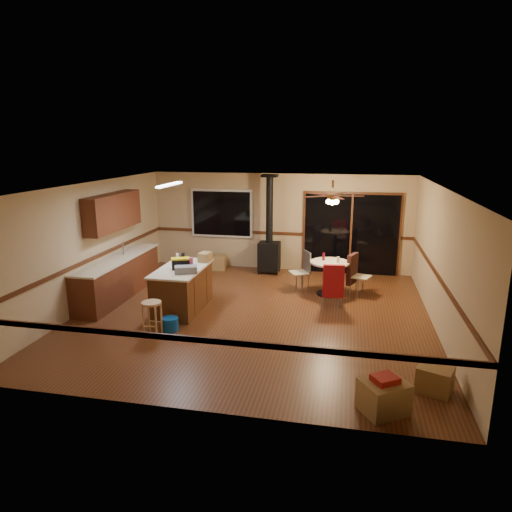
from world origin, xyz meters
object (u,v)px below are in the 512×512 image
(kitchen_island, at_px, (182,288))
(wood_stove, at_px, (269,246))
(box_under_window, at_px, (216,262))
(box_corner_a, at_px, (384,397))
(toolbox_black, at_px, (181,264))
(bar_stool, at_px, (152,319))
(toolbox_grey, at_px, (186,269))
(chair_left, at_px, (303,267))
(chair_right, at_px, (353,269))
(dining_table, at_px, (329,272))
(box_corner_b, at_px, (435,379))
(chair_near, at_px, (333,281))
(blue_bucket, at_px, (170,324))

(kitchen_island, xyz_separation_m, wood_stove, (1.30, 3.05, 0.28))
(box_under_window, xyz_separation_m, box_corner_a, (4.04, -6.13, 0.01))
(toolbox_black, relative_size, box_corner_a, 0.63)
(wood_stove, height_order, bar_stool, wood_stove)
(wood_stove, xyz_separation_m, toolbox_black, (-1.29, -3.13, 0.27))
(toolbox_grey, distance_m, chair_left, 2.97)
(chair_right, distance_m, box_corner_a, 4.75)
(bar_stool, bearing_deg, chair_left, 52.14)
(dining_table, xyz_separation_m, chair_left, (-0.61, 0.15, 0.06))
(bar_stool, distance_m, chair_right, 4.69)
(wood_stove, bearing_deg, dining_table, -42.00)
(dining_table, distance_m, box_corner_a, 4.70)
(toolbox_grey, height_order, chair_right, toolbox_grey)
(toolbox_grey, bearing_deg, chair_right, 31.67)
(wood_stove, height_order, box_corner_a, wood_stove)
(box_corner_b, bearing_deg, chair_near, 116.62)
(chair_right, bearing_deg, kitchen_island, -154.19)
(wood_stove, distance_m, bar_stool, 4.65)
(wood_stove, bearing_deg, chair_right, -32.11)
(toolbox_black, distance_m, dining_table, 3.40)
(kitchen_island, height_order, chair_near, chair_near)
(toolbox_black, distance_m, chair_near, 3.17)
(toolbox_black, bearing_deg, chair_left, 37.59)
(toolbox_black, distance_m, bar_stool, 1.47)
(chair_right, bearing_deg, chair_left, 178.35)
(chair_left, bearing_deg, blue_bucket, -127.66)
(wood_stove, relative_size, chair_left, 4.61)
(wood_stove, bearing_deg, box_corner_a, -67.16)
(toolbox_grey, distance_m, toolbox_black, 0.33)
(chair_near, xyz_separation_m, box_under_window, (-3.25, 2.42, -0.40))
(dining_table, relative_size, chair_left, 1.61)
(toolbox_black, relative_size, dining_table, 0.40)
(kitchen_island, xyz_separation_m, chair_left, (2.34, 1.72, 0.14))
(toolbox_grey, bearing_deg, kitchen_island, 123.21)
(bar_stool, bearing_deg, box_under_window, 91.47)
(toolbox_grey, xyz_separation_m, box_under_window, (-0.40, 3.43, -0.77))
(bar_stool, height_order, box_under_window, bar_stool)
(wood_stove, bearing_deg, box_under_window, 178.06)
(box_corner_b, bearing_deg, box_under_window, 131.11)
(toolbox_black, bearing_deg, dining_table, 29.22)
(kitchen_island, bearing_deg, bar_stool, -92.66)
(kitchen_island, relative_size, bar_stool, 2.62)
(chair_left, bearing_deg, bar_stool, -127.86)
(toolbox_black, bearing_deg, kitchen_island, 100.32)
(bar_stool, bearing_deg, box_corner_a, -22.84)
(wood_stove, distance_m, chair_near, 2.96)
(toolbox_black, xyz_separation_m, blue_bucket, (0.15, -1.04, -0.87))
(wood_stove, height_order, chair_left, wood_stove)
(blue_bucket, height_order, chair_left, chair_left)
(chair_right, bearing_deg, box_corner_b, -74.56)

